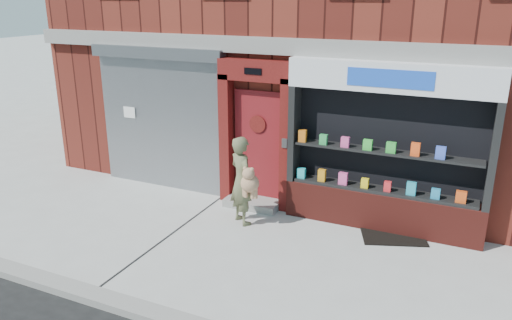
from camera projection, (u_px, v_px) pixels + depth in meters
The scene contains 6 objects.
ground at pixel (251, 252), 8.25m from camera, with size 80.00×80.00×0.00m, color #9E9E99.
shutter_bay at pixel (161, 110), 10.55m from camera, with size 3.10×0.30×3.04m.
red_door_bay at pixel (256, 134), 9.69m from camera, with size 1.52×0.58×2.90m.
pharmacy_bay at pixel (385, 156), 8.69m from camera, with size 3.50×0.41×3.00m.
woman at pixel (243, 181), 9.04m from camera, with size 0.76×0.67×1.66m.
doormat at pixel (393, 235), 8.77m from camera, with size 1.08×0.75×0.03m, color black.
Camera 1 is at (3.14, -6.64, 4.05)m, focal length 35.00 mm.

